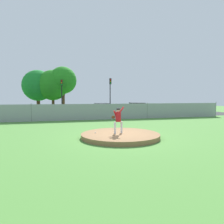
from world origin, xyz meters
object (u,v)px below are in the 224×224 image
object	(u,v)px
baseball	(95,133)
pitcher_youth	(118,118)
traffic_cone_orange	(71,113)
parked_car_navy	(102,110)
parked_car_burgundy	(137,109)
traffic_light_far	(110,90)
traffic_light_near	(62,91)

from	to	relation	value
baseball	pitcher_youth	bearing A→B (deg)	-15.36
traffic_cone_orange	parked_car_navy	bearing A→B (deg)	-30.27
parked_car_navy	parked_car_burgundy	xyz separation A→B (m)	(5.13, 0.89, 0.01)
pitcher_youth	parked_car_navy	distance (m)	14.09
pitcher_youth	baseball	world-z (taller)	pitcher_youth
baseball	traffic_cone_orange	size ratio (longest dim) A/B	0.13
parked_car_burgundy	baseball	bearing A→B (deg)	-119.91
parked_car_burgundy	traffic_cone_orange	size ratio (longest dim) A/B	8.73
baseball	traffic_light_far	xyz separation A→B (m)	(5.50, 18.42, 3.30)
parked_car_navy	parked_car_burgundy	bearing A→B (deg)	9.86
traffic_light_near	traffic_light_far	size ratio (longest dim) A/B	0.94
traffic_cone_orange	traffic_light_near	bearing A→B (deg)	111.90
traffic_cone_orange	traffic_light_far	distance (m)	7.43
parked_car_navy	traffic_light_far	bearing A→B (deg)	64.58
baseball	traffic_light_near	bearing A→B (deg)	95.31
parked_car_burgundy	traffic_light_far	bearing A→B (deg)	125.84
traffic_cone_orange	traffic_light_near	world-z (taller)	traffic_light_near
pitcher_youth	traffic_light_far	xyz separation A→B (m)	(4.18, 18.78, 2.42)
baseball	traffic_light_far	distance (m)	19.50
pitcher_youth	parked_car_burgundy	xyz separation A→B (m)	(7.01, 14.85, -0.37)
baseball	traffic_light_far	size ratio (longest dim) A/B	0.01
pitcher_youth	parked_car_navy	size ratio (longest dim) A/B	0.34
traffic_light_near	parked_car_burgundy	bearing A→B (deg)	-22.19
parked_car_burgundy	traffic_light_near	xyz separation A→B (m)	(-10.06, 4.11, 2.58)
pitcher_youth	parked_car_burgundy	distance (m)	16.43
pitcher_youth	parked_car_navy	bearing A→B (deg)	82.31
parked_car_burgundy	pitcher_youth	bearing A→B (deg)	-115.28
parked_car_navy	traffic_light_far	world-z (taller)	traffic_light_far
baseball	traffic_cone_orange	bearing A→B (deg)	92.24
traffic_light_far	pitcher_youth	bearing A→B (deg)	-102.54
pitcher_youth	baseball	bearing A→B (deg)	164.64
pitcher_youth	traffic_light_far	world-z (taller)	traffic_light_far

